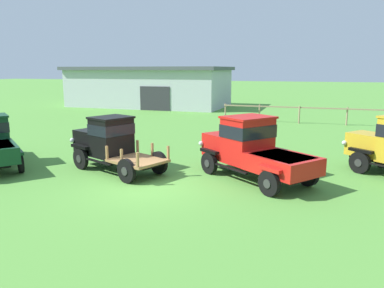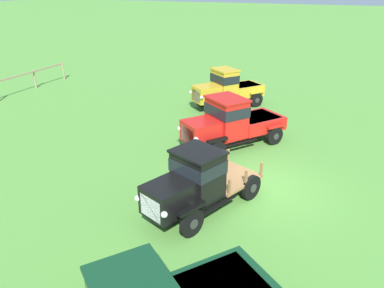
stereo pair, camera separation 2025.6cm
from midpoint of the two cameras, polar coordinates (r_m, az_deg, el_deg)
ground_plane at (r=9.47m, az=39.62°, el=-27.84°), size 240.00×240.00×0.00m
farm_shed at (r=35.43m, az=3.60°, el=5.79°), size 17.36×9.27×4.34m
paddock_fence at (r=26.61m, az=35.21°, el=-0.84°), size 12.25×0.42×1.34m
vintage_truck_second_in_line at (r=9.73m, az=22.24°, el=-16.64°), size 4.83×3.17×2.21m
vintage_truck_midrow_center at (r=12.17m, az=51.48°, el=-14.52°), size 5.03×4.36×2.35m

